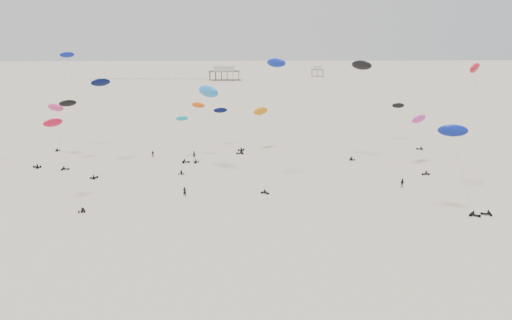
{
  "coord_description": "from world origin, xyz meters",
  "views": [
    {
      "loc": [
        -4.02,
        0.3,
        28.54
      ],
      "look_at": [
        0.0,
        88.0,
        7.0
      ],
      "focal_mm": 35.0,
      "sensor_mm": 36.0,
      "label": 1
    }
  ],
  "objects_px": {
    "pavilion_small": "(317,72)",
    "rig_9": "(60,119)",
    "pavilion_main": "(224,74)",
    "rig_4": "(274,84)",
    "rig_0": "(65,76)",
    "spectator_0": "(185,196)"
  },
  "relations": [
    {
      "from": "pavilion_small",
      "to": "rig_9",
      "type": "bearing_deg",
      "value": -111.62
    },
    {
      "from": "pavilion_main",
      "to": "rig_4",
      "type": "bearing_deg",
      "value": -86.79
    },
    {
      "from": "rig_0",
      "to": "rig_9",
      "type": "distance_m",
      "value": 17.48
    },
    {
      "from": "pavilion_small",
      "to": "rig_4",
      "type": "distance_m",
      "value": 287.63
    },
    {
      "from": "rig_0",
      "to": "rig_4",
      "type": "distance_m",
      "value": 61.28
    },
    {
      "from": "rig_0",
      "to": "rig_4",
      "type": "height_order",
      "value": "rig_0"
    },
    {
      "from": "rig_4",
      "to": "spectator_0",
      "type": "xyz_separation_m",
      "value": [
        -17.28,
        -9.46,
        -19.83
      ]
    },
    {
      "from": "pavilion_small",
      "to": "spectator_0",
      "type": "distance_m",
      "value": 300.22
    },
    {
      "from": "rig_0",
      "to": "spectator_0",
      "type": "bearing_deg",
      "value": 134.2
    },
    {
      "from": "rig_0",
      "to": "pavilion_main",
      "type": "bearing_deg",
      "value": -93.85
    },
    {
      "from": "pavilion_main",
      "to": "pavilion_small",
      "type": "bearing_deg",
      "value": 23.2
    },
    {
      "from": "pavilion_main",
      "to": "rig_9",
      "type": "xyz_separation_m",
      "value": [
        -34.27,
        -233.08,
        6.05
      ]
    },
    {
      "from": "pavilion_main",
      "to": "spectator_0",
      "type": "xyz_separation_m",
      "value": [
        -3.18,
        -261.14,
        -4.22
      ]
    },
    {
      "from": "rig_0",
      "to": "rig_9",
      "type": "bearing_deg",
      "value": 106.96
    },
    {
      "from": "rig_4",
      "to": "pavilion_small",
      "type": "bearing_deg",
      "value": -144.9
    },
    {
      "from": "rig_0",
      "to": "rig_4",
      "type": "relative_size",
      "value": 1.0
    },
    {
      "from": "rig_0",
      "to": "spectator_0",
      "type": "distance_m",
      "value": 57.98
    },
    {
      "from": "rig_0",
      "to": "rig_9",
      "type": "height_order",
      "value": "rig_0"
    },
    {
      "from": "rig_4",
      "to": "rig_0",
      "type": "bearing_deg",
      "value": -76.82
    },
    {
      "from": "pavilion_main",
      "to": "rig_0",
      "type": "distance_m",
      "value": 221.81
    },
    {
      "from": "rig_4",
      "to": "spectator_0",
      "type": "height_order",
      "value": "rig_4"
    },
    {
      "from": "pavilion_main",
      "to": "rig_4",
      "type": "xyz_separation_m",
      "value": [
        14.1,
        -251.67,
        15.61
      ]
    }
  ]
}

